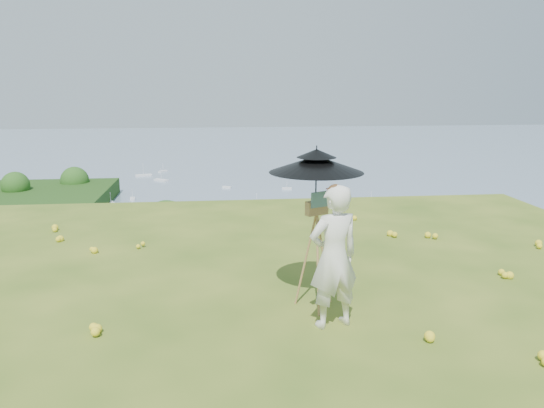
{
  "coord_description": "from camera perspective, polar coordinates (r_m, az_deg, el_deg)",
  "views": [
    {
      "loc": [
        -1.28,
        -7.23,
        3.12
      ],
      "look_at": [
        -0.27,
        2.12,
        0.98
      ],
      "focal_mm": 35.0,
      "sensor_mm": 36.0,
      "label": 1
    }
  ],
  "objects": [
    {
      "name": "slope_trees",
      "position": [
        45.97,
        -4.1,
        -10.44
      ],
      "size": [
        110.0,
        50.0,
        6.0
      ],
      "primitive_type": null,
      "color": "#265319",
      "rests_on": "forest_slope"
    },
    {
      "name": "bay_water",
      "position": [
        250.01,
        -5.77,
        4.2
      ],
      "size": [
        700.0,
        700.0,
        0.0
      ],
      "primitive_type": "plane",
      "color": "#738AA4",
      "rests_on": "ground"
    },
    {
      "name": "field_easel",
      "position": [
        7.44,
        4.75,
        -5.0
      ],
      "size": [
        0.86,
        0.86,
        1.69
      ],
      "primitive_type": null,
      "rotation": [
        0.0,
        0.0,
        0.45
      ],
      "color": "#9E7342",
      "rests_on": "ground"
    },
    {
      "name": "sun_umbrella",
      "position": [
        7.22,
        4.76,
        2.68
      ],
      "size": [
        1.76,
        1.76,
        0.92
      ],
      "primitive_type": null,
      "rotation": [
        0.0,
        0.0,
        0.53
      ],
      "color": "black",
      "rests_on": "field_easel"
    },
    {
      "name": "moored_boats",
      "position": [
        172.57,
        -9.7,
        0.32
      ],
      "size": [
        140.0,
        140.0,
        0.7
      ],
      "primitive_type": null,
      "color": "silver",
      "rests_on": "bay_water"
    },
    {
      "name": "painter_cap",
      "position": [
        6.64,
        6.86,
        1.64
      ],
      "size": [
        0.29,
        0.31,
        0.1
      ],
      "primitive_type": null,
      "rotation": [
        0.0,
        0.0,
        0.4
      ],
      "color": "#CD7072",
      "rests_on": "painter"
    },
    {
      "name": "wildflowers",
      "position": [
        8.18,
        3.35,
        -9.14
      ],
      "size": [
        10.0,
        10.5,
        0.12
      ],
      "primitive_type": null,
      "color": "yellow",
      "rests_on": "ground"
    },
    {
      "name": "ground",
      "position": [
        7.98,
        3.64,
        -10.2
      ],
      "size": [
        14.0,
        14.0,
        0.0
      ],
      "primitive_type": "plane",
      "color": "#3C5E1A",
      "rests_on": "ground"
    },
    {
      "name": "harbor_town",
      "position": [
        88.48,
        -4.92,
        -8.88
      ],
      "size": [
        110.0,
        22.0,
        5.0
      ],
      "primitive_type": null,
      "color": "silver",
      "rests_on": "shoreline_tier"
    },
    {
      "name": "shoreline_tier",
      "position": [
        91.07,
        -4.84,
        -12.68
      ],
      "size": [
        170.0,
        28.0,
        8.0
      ],
      "primitive_type": "cube",
      "color": "#70685A",
      "rests_on": "bay_water"
    },
    {
      "name": "painter",
      "position": [
        6.87,
        6.66,
        -5.67
      ],
      "size": [
        0.79,
        0.63,
        1.9
      ],
      "primitive_type": "imported",
      "rotation": [
        0.0,
        0.0,
        3.43
      ],
      "color": "silver",
      "rests_on": "ground"
    }
  ]
}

